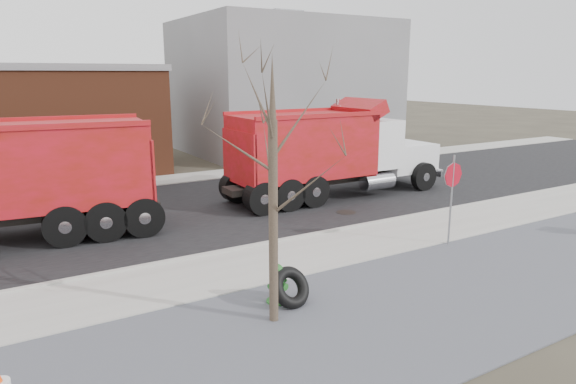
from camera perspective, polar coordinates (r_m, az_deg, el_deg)
ground at (r=14.18m, az=4.62°, el=-6.92°), size 120.00×120.00×0.00m
gravel_verge at (r=11.72m, az=14.78°, el=-11.68°), size 60.00×5.00×0.03m
sidewalk at (r=14.36m, az=4.04°, el=-6.52°), size 60.00×2.50×0.06m
curb at (r=15.38m, az=1.27°, el=-5.05°), size 60.00×0.15×0.11m
road at (r=19.41m, az=-6.20°, el=-1.41°), size 60.00×9.40×0.02m
far_sidewalk at (r=24.59m, az=-11.78°, el=1.50°), size 60.00×2.00×0.06m
building_grey at (r=33.36m, az=-0.64°, el=11.61°), size 12.00×10.00×8.00m
bare_tree at (r=9.54m, az=-1.70°, el=3.78°), size 3.20×3.20×5.20m
fire_hydrant at (r=11.15m, az=-1.18°, el=-10.31°), size 0.51×0.50×0.90m
truck_tire at (r=11.04m, az=0.27°, el=-10.56°), size 1.05×0.88×0.91m
stop_sign at (r=15.13m, az=17.79°, el=0.84°), size 0.71×0.06×2.62m
dump_truck_red_a at (r=20.33m, az=4.63°, el=4.80°), size 9.47×2.63×3.80m
dump_truck_red_b at (r=16.74m, az=-29.05°, el=1.58°), size 9.40×3.55×3.89m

